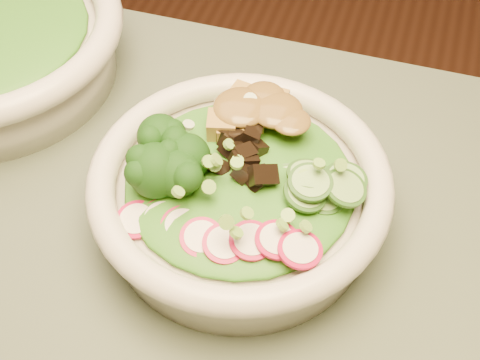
% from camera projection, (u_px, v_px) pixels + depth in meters
% --- Properties ---
extents(salad_bowl, '(0.24, 0.24, 0.06)m').
position_uv_depth(salad_bowl, '(240.00, 195.00, 0.53)').
color(salad_bowl, silver).
rests_on(salad_bowl, dining_table).
extents(lettuce_bed, '(0.18, 0.18, 0.02)m').
position_uv_depth(lettuce_bed, '(240.00, 179.00, 0.51)').
color(lettuce_bed, '#2C6A16').
rests_on(lettuce_bed, salad_bowl).
extents(broccoli_florets, '(0.08, 0.08, 0.04)m').
position_uv_depth(broccoli_florets, '(169.00, 159.00, 0.51)').
color(broccoli_florets, black).
rests_on(broccoli_florets, salad_bowl).
extents(radish_slices, '(0.10, 0.06, 0.02)m').
position_uv_depth(radish_slices, '(227.00, 239.00, 0.47)').
color(radish_slices, '#AC0D3B').
rests_on(radish_slices, salad_bowl).
extents(cucumber_slices, '(0.08, 0.08, 0.03)m').
position_uv_depth(cucumber_slices, '(315.00, 184.00, 0.50)').
color(cucumber_slices, '#8CBC68').
rests_on(cucumber_slices, salad_bowl).
extents(mushroom_heap, '(0.08, 0.08, 0.03)m').
position_uv_depth(mushroom_heap, '(243.00, 159.00, 0.51)').
color(mushroom_heap, black).
rests_on(mushroom_heap, salad_bowl).
extents(tofu_cubes, '(0.09, 0.07, 0.03)m').
position_uv_depth(tofu_cubes, '(256.00, 120.00, 0.54)').
color(tofu_cubes, '#AA8638').
rests_on(tofu_cubes, salad_bowl).
extents(peanut_sauce, '(0.06, 0.05, 0.01)m').
position_uv_depth(peanut_sauce, '(256.00, 110.00, 0.53)').
color(peanut_sauce, brown).
rests_on(peanut_sauce, tofu_cubes).
extents(scallion_garnish, '(0.17, 0.17, 0.02)m').
position_uv_depth(scallion_garnish, '(240.00, 162.00, 0.50)').
color(scallion_garnish, '#75AE3D').
rests_on(scallion_garnish, salad_bowl).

